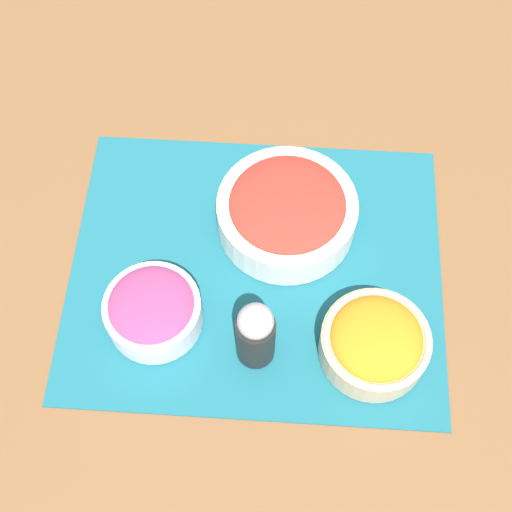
{
  "coord_description": "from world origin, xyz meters",
  "views": [
    {
      "loc": [
        -0.03,
        0.4,
        0.78
      ],
      "look_at": [
        0.0,
        0.0,
        0.03
      ],
      "focal_mm": 50.0,
      "sensor_mm": 36.0,
      "label": 1
    }
  ],
  "objects_px": {
    "carrot_bowl": "(375,342)",
    "pepper_shaker": "(256,334)",
    "tomato_bowl": "(287,211)",
    "onion_bowl": "(153,310)"
  },
  "relations": [
    {
      "from": "tomato_bowl",
      "to": "carrot_bowl",
      "type": "relative_size",
      "value": 1.4
    },
    {
      "from": "carrot_bowl",
      "to": "pepper_shaker",
      "type": "height_order",
      "value": "pepper_shaker"
    },
    {
      "from": "carrot_bowl",
      "to": "pepper_shaker",
      "type": "distance_m",
      "value": 0.14
    },
    {
      "from": "tomato_bowl",
      "to": "pepper_shaker",
      "type": "relative_size",
      "value": 1.6
    },
    {
      "from": "tomato_bowl",
      "to": "onion_bowl",
      "type": "bearing_deg",
      "value": 43.67
    },
    {
      "from": "tomato_bowl",
      "to": "onion_bowl",
      "type": "relative_size",
      "value": 1.54
    },
    {
      "from": "pepper_shaker",
      "to": "onion_bowl",
      "type": "bearing_deg",
      "value": -14.57
    },
    {
      "from": "pepper_shaker",
      "to": "carrot_bowl",
      "type": "bearing_deg",
      "value": -176.51
    },
    {
      "from": "tomato_bowl",
      "to": "pepper_shaker",
      "type": "bearing_deg",
      "value": 80.94
    },
    {
      "from": "onion_bowl",
      "to": "pepper_shaker",
      "type": "xyz_separation_m",
      "value": [
        -0.12,
        0.03,
        0.02
      ]
    }
  ]
}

